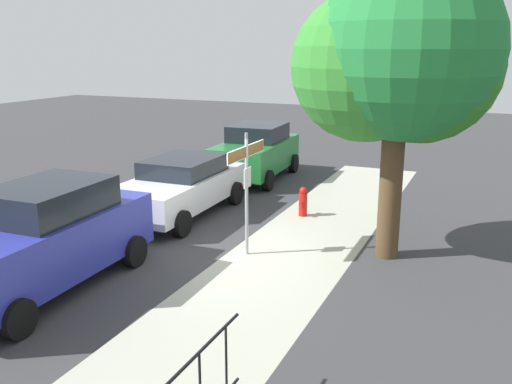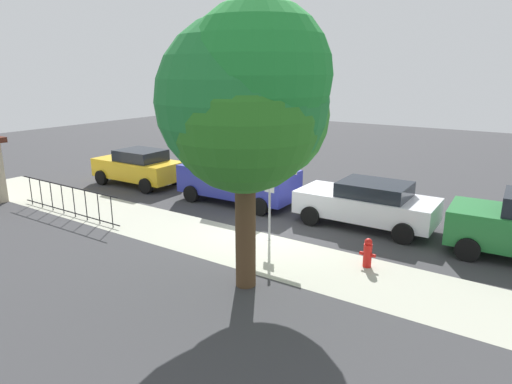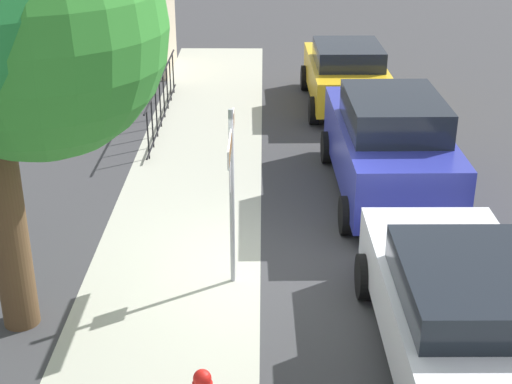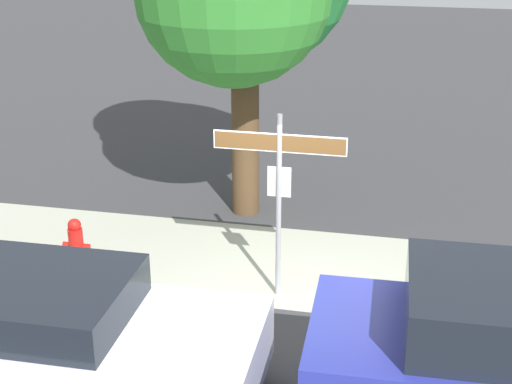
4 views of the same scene
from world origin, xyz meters
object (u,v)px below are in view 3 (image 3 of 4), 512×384
Objects in this scene: car_blue at (389,145)px; car_yellow at (346,74)px; car_white at (463,310)px; utility_shed at (128,25)px; street_sign at (231,164)px.

car_blue is 5.30m from car_yellow.
utility_shed reaches higher than car_white.
street_sign is 8.76m from car_yellow.
utility_shed reaches higher than car_yellow.
car_blue is at bearing -41.18° from street_sign.
car_blue reaches higher than car_yellow.
car_blue is at bearing -178.78° from car_yellow.
car_white is at bearing -179.92° from car_blue.
car_white is 10.30m from car_yellow.
utility_shed reaches higher than car_blue.
car_yellow is at bearing 0.97° from car_blue.
street_sign is 0.94× the size of utility_shed.
street_sign is 0.64× the size of car_yellow.
street_sign is 3.58m from car_white.
street_sign reaches higher than car_blue.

